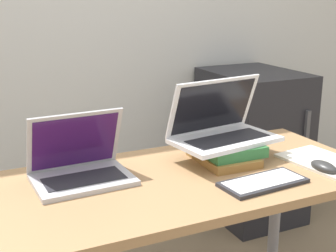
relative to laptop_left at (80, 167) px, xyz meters
name	(u,v)px	position (x,y,z in m)	size (l,w,h in m)	color
desk	(173,203)	(0.28, -0.11, -0.14)	(1.40, 0.62, 0.73)	#9E754C
laptop_left	(80,167)	(0.00, 0.00, 0.00)	(0.32, 0.24, 0.22)	#B2B2B7
book_stack	(226,152)	(0.52, -0.05, -0.01)	(0.22, 0.25, 0.07)	olive
laptop_on_books	(221,128)	(0.52, -0.01, 0.07)	(0.40, 0.27, 0.23)	silver
wireless_keyboard	(263,182)	(0.51, -0.29, -0.04)	(0.29, 0.15, 0.01)	#28282D
mouse	(324,167)	(0.76, -0.29, -0.03)	(0.06, 0.11, 0.04)	#2D2D2D
notepad	(323,162)	(0.83, -0.22, -0.04)	(0.23, 0.31, 0.01)	white
mini_fridge	(251,145)	(1.24, 0.78, -0.34)	(0.47, 0.61, 0.88)	#232328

